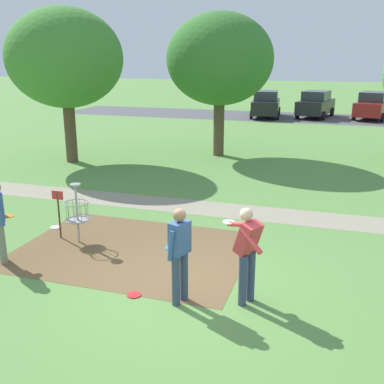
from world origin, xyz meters
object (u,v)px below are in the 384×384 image
object	(u,v)px
tree_mid_center	(220,60)
parked_car_leftmost	(266,104)
player_throwing	(180,251)
tree_near_right	(65,58)
player_foreground_watching	(247,250)
parked_car_center_right	(373,106)
frisbee_near_basket	(134,295)
parked_car_center_left	(316,104)
frisbee_far_left	(56,227)
disc_golf_basket	(75,211)

from	to	relation	value
tree_mid_center	parked_car_leftmost	bearing A→B (deg)	90.56
player_throwing	tree_near_right	world-z (taller)	tree_near_right
player_foreground_watching	parked_car_center_right	size ratio (longest dim) A/B	0.38
player_foreground_watching	tree_mid_center	world-z (taller)	tree_mid_center
player_throwing	tree_near_right	size ratio (longest dim) A/B	0.29
player_foreground_watching	parked_car_center_right	xyz separation A→B (m)	(3.41, 27.07, -0.06)
frisbee_near_basket	parked_car_center_left	world-z (taller)	parked_car_center_left
player_throwing	frisbee_far_left	bearing A→B (deg)	149.01
parked_car_leftmost	player_foreground_watching	bearing A→B (deg)	-81.81
frisbee_near_basket	parked_car_center_right	world-z (taller)	parked_car_center_right
player_throwing	parked_car_center_left	bearing A→B (deg)	88.50
tree_mid_center	parked_car_center_left	distance (m)	15.51
player_foreground_watching	parked_car_center_left	xyz separation A→B (m)	(-0.37, 26.87, -0.06)
disc_golf_basket	player_throwing	world-z (taller)	player_throwing
frisbee_near_basket	parked_car_center_right	bearing A→B (deg)	78.96
parked_car_center_right	parked_car_center_left	bearing A→B (deg)	-176.97
frisbee_far_left	disc_golf_basket	bearing A→B (deg)	-32.40
player_throwing	frisbee_far_left	distance (m)	4.94
disc_golf_basket	parked_car_center_left	bearing A→B (deg)	81.33
disc_golf_basket	player_throwing	bearing A→B (deg)	-30.54
tree_mid_center	parked_car_center_left	xyz separation A→B (m)	(3.22, 14.86, -3.08)
parked_car_center_left	parked_car_center_right	distance (m)	3.79
frisbee_far_left	tree_near_right	size ratio (longest dim) A/B	0.04
player_throwing	parked_car_center_left	xyz separation A→B (m)	(0.71, 27.22, -0.05)
frisbee_near_basket	frisbee_far_left	xyz separation A→B (m)	(-3.30, 2.53, 0.00)
player_throwing	parked_car_leftmost	world-z (taller)	parked_car_leftmost
player_foreground_watching	frisbee_far_left	bearing A→B (deg)	157.66
frisbee_far_left	parked_car_leftmost	size ratio (longest dim) A/B	0.06
disc_golf_basket	frisbee_far_left	distance (m)	1.40
disc_golf_basket	player_foreground_watching	distance (m)	4.51
frisbee_far_left	parked_car_center_left	distance (m)	25.21
parked_car_leftmost	parked_car_center_left	size ratio (longest dim) A/B	0.98
player_foreground_watching	player_throwing	distance (m)	1.13
player_foreground_watching	player_throwing	world-z (taller)	same
tree_near_right	parked_car_center_right	bearing A→B (deg)	55.65
frisbee_near_basket	tree_near_right	xyz separation A→B (m)	(-7.02, 9.35, 4.04)
player_foreground_watching	parked_car_center_left	size ratio (longest dim) A/B	0.38
frisbee_near_basket	parked_car_center_left	bearing A→B (deg)	86.70
player_throwing	parked_car_center_right	xyz separation A→B (m)	(4.49, 27.42, -0.05)
frisbee_near_basket	player_throwing	bearing A→B (deg)	2.36
player_throwing	tree_near_right	bearing A→B (deg)	130.21
tree_near_right	parked_car_center_left	size ratio (longest dim) A/B	1.34
tree_mid_center	parked_car_center_right	size ratio (longest dim) A/B	1.31
frisbee_far_left	player_foreground_watching	bearing A→B (deg)	-22.34
parked_car_leftmost	parked_car_center_left	bearing A→B (deg)	15.96
player_foreground_watching	tree_mid_center	bearing A→B (deg)	106.66
disc_golf_basket	frisbee_near_basket	xyz separation A→B (m)	(2.30, -1.90, -0.74)
player_throwing	frisbee_near_basket	xyz separation A→B (m)	(-0.86, -0.04, -0.96)
player_throwing	frisbee_near_basket	bearing A→B (deg)	-177.64
player_throwing	frisbee_near_basket	distance (m)	1.29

